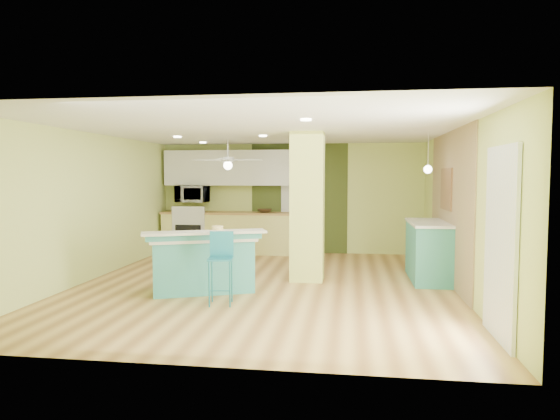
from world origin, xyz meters
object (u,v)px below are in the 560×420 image
at_px(peninsula, 203,262).
at_px(side_counter, 429,251).
at_px(fruit_bowl, 265,211).
at_px(canister, 218,232).
at_px(bar_stool, 221,256).

relative_size(peninsula, side_counter, 1.25).
xyz_separation_m(fruit_bowl, canister, (-0.07, -3.74, -0.06)).
height_order(side_counter, canister, canister).
relative_size(fruit_bowl, canister, 1.87).
relative_size(bar_stool, side_counter, 0.65).
bearing_deg(canister, bar_stool, -71.00).
bearing_deg(side_counter, fruit_bowl, 143.92).
bearing_deg(side_counter, peninsula, -159.36).
xyz_separation_m(peninsula, fruit_bowl, (0.32, 3.71, 0.54)).
distance_m(bar_stool, side_counter, 3.71).
xyz_separation_m(bar_stool, canister, (-0.23, 0.66, 0.26)).
distance_m(bar_stool, fruit_bowl, 4.42).
relative_size(bar_stool, canister, 5.60).
relative_size(side_counter, canister, 8.65).
xyz_separation_m(peninsula, bar_stool, (0.48, -0.69, 0.22)).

